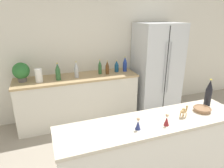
{
  "coord_description": "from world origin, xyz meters",
  "views": [
    {
      "loc": [
        -1.11,
        -1.08,
        1.99
      ],
      "look_at": [
        -0.19,
        1.41,
        1.04
      ],
      "focal_mm": 32.0,
      "sensor_mm": 36.0,
      "label": 1
    }
  ],
  "objects_px": {
    "back_bottle_1": "(100,67)",
    "fruit_bowl": "(202,109)",
    "wise_man_figurine_blue": "(138,124)",
    "wise_man_figurine_crimson": "(167,120)",
    "back_bottle_6": "(58,72)",
    "camel_figurine": "(184,111)",
    "back_bottle_5": "(117,66)",
    "refrigerator": "(157,68)",
    "back_bottle_3": "(76,70)",
    "back_bottle_4": "(125,64)",
    "potted_plant": "(21,71)",
    "back_bottle_0": "(58,71)",
    "back_bottle_2": "(107,68)",
    "wine_bottle": "(209,93)",
    "paper_towel_roll": "(39,75)"
  },
  "relations": [
    {
      "from": "fruit_bowl",
      "to": "refrigerator",
      "type": "bearing_deg",
      "value": 72.1
    },
    {
      "from": "wine_bottle",
      "to": "fruit_bowl",
      "type": "distance_m",
      "value": 0.24
    },
    {
      "from": "paper_towel_roll",
      "to": "back_bottle_5",
      "type": "distance_m",
      "value": 1.45
    },
    {
      "from": "back_bottle_3",
      "to": "camel_figurine",
      "type": "xyz_separation_m",
      "value": [
        0.76,
        -1.95,
        -0.0
      ]
    },
    {
      "from": "refrigerator",
      "to": "back_bottle_3",
      "type": "height_order",
      "value": "refrigerator"
    },
    {
      "from": "refrigerator",
      "to": "back_bottle_4",
      "type": "bearing_deg",
      "value": 173.01
    },
    {
      "from": "refrigerator",
      "to": "back_bottle_1",
      "type": "distance_m",
      "value": 1.21
    },
    {
      "from": "paper_towel_roll",
      "to": "wise_man_figurine_crimson",
      "type": "xyz_separation_m",
      "value": [
        1.13,
        -1.99,
        0.0
      ]
    },
    {
      "from": "back_bottle_5",
      "to": "wise_man_figurine_crimson",
      "type": "xyz_separation_m",
      "value": [
        -0.31,
        -2.12,
        0.01
      ]
    },
    {
      "from": "back_bottle_3",
      "to": "wise_man_figurine_blue",
      "type": "height_order",
      "value": "back_bottle_3"
    },
    {
      "from": "back_bottle_6",
      "to": "camel_figurine",
      "type": "height_order",
      "value": "back_bottle_6"
    },
    {
      "from": "back_bottle_2",
      "to": "back_bottle_4",
      "type": "xyz_separation_m",
      "value": [
        0.39,
        0.06,
        0.02
      ]
    },
    {
      "from": "potted_plant",
      "to": "back_bottle_0",
      "type": "bearing_deg",
      "value": 0.94
    },
    {
      "from": "back_bottle_4",
      "to": "back_bottle_6",
      "type": "distance_m",
      "value": 1.31
    },
    {
      "from": "fruit_bowl",
      "to": "back_bottle_2",
      "type": "bearing_deg",
      "value": 103.36
    },
    {
      "from": "back_bottle_1",
      "to": "wise_man_figurine_blue",
      "type": "relative_size",
      "value": 2.18
    },
    {
      "from": "back_bottle_4",
      "to": "wise_man_figurine_crimson",
      "type": "relative_size",
      "value": 2.32
    },
    {
      "from": "back_bottle_3",
      "to": "camel_figurine",
      "type": "height_order",
      "value": "back_bottle_3"
    },
    {
      "from": "camel_figurine",
      "to": "wise_man_figurine_blue",
      "type": "distance_m",
      "value": 0.56
    },
    {
      "from": "back_bottle_1",
      "to": "fruit_bowl",
      "type": "height_order",
      "value": "back_bottle_1"
    },
    {
      "from": "wise_man_figurine_blue",
      "to": "camel_figurine",
      "type": "bearing_deg",
      "value": 4.33
    },
    {
      "from": "wise_man_figurine_blue",
      "to": "wise_man_figurine_crimson",
      "type": "height_order",
      "value": "same"
    },
    {
      "from": "back_bottle_2",
      "to": "back_bottle_1",
      "type": "bearing_deg",
      "value": 153.17
    },
    {
      "from": "wise_man_figurine_blue",
      "to": "back_bottle_5",
      "type": "bearing_deg",
      "value": 73.81
    },
    {
      "from": "wine_bottle",
      "to": "wise_man_figurine_blue",
      "type": "relative_size",
      "value": 2.55
    },
    {
      "from": "refrigerator",
      "to": "back_bottle_3",
      "type": "xyz_separation_m",
      "value": [
        -1.66,
        0.01,
        0.12
      ]
    },
    {
      "from": "refrigerator",
      "to": "wine_bottle",
      "type": "distance_m",
      "value": 1.86
    },
    {
      "from": "back_bottle_6",
      "to": "wine_bottle",
      "type": "bearing_deg",
      "value": -48.89
    },
    {
      "from": "back_bottle_2",
      "to": "fruit_bowl",
      "type": "bearing_deg",
      "value": -76.64
    },
    {
      "from": "potted_plant",
      "to": "back_bottle_5",
      "type": "distance_m",
      "value": 1.72
    },
    {
      "from": "back_bottle_0",
      "to": "back_bottle_4",
      "type": "height_order",
      "value": "back_bottle_4"
    },
    {
      "from": "paper_towel_roll",
      "to": "wise_man_figurine_crimson",
      "type": "distance_m",
      "value": 2.29
    },
    {
      "from": "wine_bottle",
      "to": "fruit_bowl",
      "type": "xyz_separation_m",
      "value": [
        -0.17,
        -0.11,
        -0.13
      ]
    },
    {
      "from": "refrigerator",
      "to": "paper_towel_roll",
      "type": "bearing_deg",
      "value": -179.42
    },
    {
      "from": "back_bottle_3",
      "to": "back_bottle_4",
      "type": "bearing_deg",
      "value": 4.45
    },
    {
      "from": "wise_man_figurine_blue",
      "to": "wise_man_figurine_crimson",
      "type": "xyz_separation_m",
      "value": [
        0.29,
        -0.03,
        0.0
      ]
    },
    {
      "from": "back_bottle_2",
      "to": "wise_man_figurine_blue",
      "type": "relative_size",
      "value": 2.04
    },
    {
      "from": "paper_towel_roll",
      "to": "wise_man_figurine_blue",
      "type": "bearing_deg",
      "value": -66.82
    },
    {
      "from": "back_bottle_6",
      "to": "wine_bottle",
      "type": "relative_size",
      "value": 0.92
    },
    {
      "from": "back_bottle_5",
      "to": "wise_man_figurine_crimson",
      "type": "relative_size",
      "value": 1.8
    },
    {
      "from": "camel_figurine",
      "to": "back_bottle_5",
      "type": "bearing_deg",
      "value": 88.55
    },
    {
      "from": "back_bottle_4",
      "to": "back_bottle_6",
      "type": "height_order",
      "value": "back_bottle_6"
    },
    {
      "from": "back_bottle_0",
      "to": "back_bottle_2",
      "type": "bearing_deg",
      "value": -5.21
    },
    {
      "from": "back_bottle_1",
      "to": "back_bottle_3",
      "type": "xyz_separation_m",
      "value": [
        -0.46,
        -0.08,
        0.01
      ]
    },
    {
      "from": "back_bottle_5",
      "to": "fruit_bowl",
      "type": "xyz_separation_m",
      "value": [
        0.24,
        -2.01,
        -0.02
      ]
    },
    {
      "from": "back_bottle_4",
      "to": "back_bottle_1",
      "type": "bearing_deg",
      "value": 179.48
    },
    {
      "from": "potted_plant",
      "to": "back_bottle_5",
      "type": "bearing_deg",
      "value": 0.26
    },
    {
      "from": "back_bottle_1",
      "to": "back_bottle_6",
      "type": "distance_m",
      "value": 0.8
    },
    {
      "from": "back_bottle_3",
      "to": "back_bottle_4",
      "type": "relative_size",
      "value": 0.99
    },
    {
      "from": "paper_towel_roll",
      "to": "back_bottle_1",
      "type": "distance_m",
      "value": 1.11
    }
  ]
}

